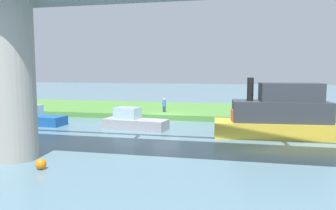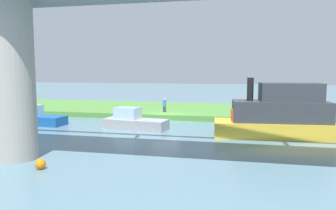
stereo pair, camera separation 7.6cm
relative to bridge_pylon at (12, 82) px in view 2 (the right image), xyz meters
name	(u,v)px [view 2 (the right image)]	position (x,y,z in m)	size (l,w,h in m)	color
ground_plane	(166,120)	(-4.76, -14.61, -4.08)	(160.00, 160.00, 0.00)	slate
grassy_bank	(178,110)	(-4.76, -20.61, -3.83)	(80.00, 12.00, 0.50)	#4C8438
bridge_pylon	(12,82)	(0.00, 0.00, 0.00)	(2.25, 2.25, 8.16)	#9E998E
person_on_bank	(164,105)	(-4.11, -16.78, -2.88)	(0.41, 0.41, 1.39)	#2D334C
mooring_post	(252,112)	(-12.52, -15.54, -3.20)	(0.20, 0.20, 0.76)	brown
houseboat_blue	(278,115)	(-14.09, -9.00, -2.54)	(8.32, 3.37, 4.15)	gold
motorboat_red	(35,118)	(5.68, -9.86, -3.48)	(5.12, 2.10, 1.67)	#195199
pontoon_yellow	(133,121)	(-3.25, -9.74, -3.47)	(5.32, 2.49, 1.71)	#99999E
marker_buoy	(40,164)	(-2.36, 1.35, -3.83)	(0.50, 0.50, 0.50)	orange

